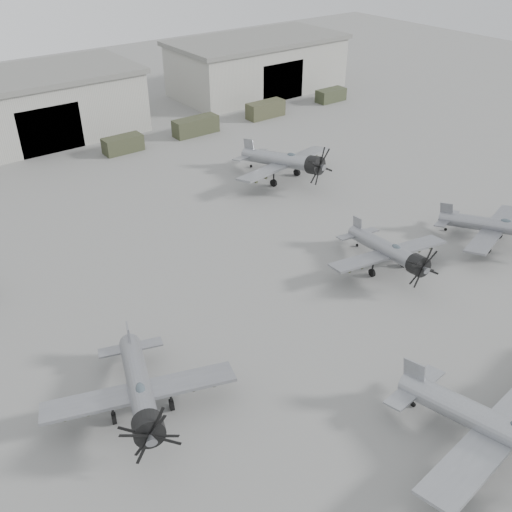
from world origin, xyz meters
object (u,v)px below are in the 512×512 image
at_px(aircraft_near_1, 506,432).
at_px(aircraft_mid_2, 391,252).
at_px(aircraft_mid_3, 498,227).
at_px(aircraft_far_1, 287,161).
at_px(aircraft_mid_1, 140,392).

relative_size(aircraft_near_1, aircraft_mid_2, 1.19).
bearing_deg(aircraft_mid_3, aircraft_far_1, 89.74).
distance_m(aircraft_near_1, aircraft_mid_3, 25.99).
height_order(aircraft_near_1, aircraft_mid_1, aircraft_near_1).
bearing_deg(aircraft_far_1, aircraft_mid_3, -83.37).
relative_size(aircraft_mid_1, aircraft_mid_3, 1.07).
bearing_deg(aircraft_mid_2, aircraft_near_1, -109.41).
distance_m(aircraft_near_1, aircraft_mid_1, 21.45).
relative_size(aircraft_mid_1, aircraft_mid_2, 1.05).
height_order(aircraft_near_1, aircraft_far_1, aircraft_far_1).
height_order(aircraft_near_1, aircraft_mid_2, aircraft_near_1).
bearing_deg(aircraft_mid_1, aircraft_mid_2, 23.46).
xyz_separation_m(aircraft_near_1, aircraft_far_1, (14.99, 37.63, 0.01)).
distance_m(aircraft_mid_1, aircraft_far_1, 37.30).
height_order(aircraft_mid_2, aircraft_far_1, aircraft_far_1).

